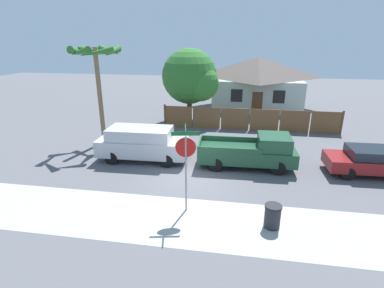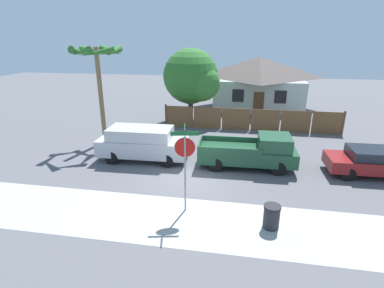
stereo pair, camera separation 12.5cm
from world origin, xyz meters
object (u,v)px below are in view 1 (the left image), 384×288
Objects in this scene: orange_pickup at (251,152)px; trash_bin at (272,216)px; oak_tree at (192,78)px; stop_sign at (186,154)px; parked_sedan at (371,161)px; palm_tree at (96,60)px; house at (257,81)px; red_suv at (142,143)px.

trash_bin is (0.64, -5.32, -0.40)m from orange_pickup.
oak_tree is 1.67× the size of stop_sign.
palm_tree is at bearing 169.33° from parked_sedan.
stop_sign reaches higher than parked_sedan.
palm_tree reaches higher than oak_tree.
orange_pickup is (-0.74, -15.24, -1.59)m from house.
palm_tree is 1.20× the size of orange_pickup.
orange_pickup is (5.91, 0.01, -0.15)m from red_suv.
orange_pickup is at bearing -1.41° from red_suv.
house is 8.64m from oak_tree.
palm_tree is 10.57m from orange_pickup.
stop_sign is at bearing -152.33° from parked_sedan.
palm_tree reaches higher than parked_sedan.
palm_tree reaches higher than stop_sign.
stop_sign is 3.89× the size of trash_bin.
red_suv is at bearing 140.99° from trash_bin.
oak_tree is at bearing 110.58° from trash_bin.
palm_tree is at bearing 142.86° from red_suv.
house is 20.65m from trash_bin.
oak_tree is 0.95× the size of palm_tree.
oak_tree is at bearing -127.99° from house.
oak_tree reaches higher than house.
house is at bearing 68.95° from stop_sign.
trash_bin is at bearing -37.89° from palm_tree.
house reaches higher than parked_sedan.
palm_tree reaches higher than trash_bin.
red_suv is at bearing -35.65° from palm_tree.
house is 1.98× the size of parked_sedan.
stop_sign is at bearing -120.45° from orange_pickup.
stop_sign is at bearing -99.52° from house.
trash_bin is (5.18, -13.79, -3.03)m from oak_tree.
oak_tree is 13.68m from parked_sedan.
parked_sedan is at bearing 17.62° from stop_sign.
house is 1.44× the size of palm_tree.
parked_sedan is (15.15, -2.45, -4.46)m from palm_tree.
oak_tree is 7.89m from palm_tree.
parked_sedan is (10.36, -8.49, -2.76)m from oak_tree.
oak_tree is 6.48× the size of trash_bin.
orange_pickup is (4.54, -8.48, -2.63)m from oak_tree.
palm_tree is 5.93m from red_suv.
red_suv is 0.98× the size of orange_pickup.
parked_sedan is 9.79m from stop_sign.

